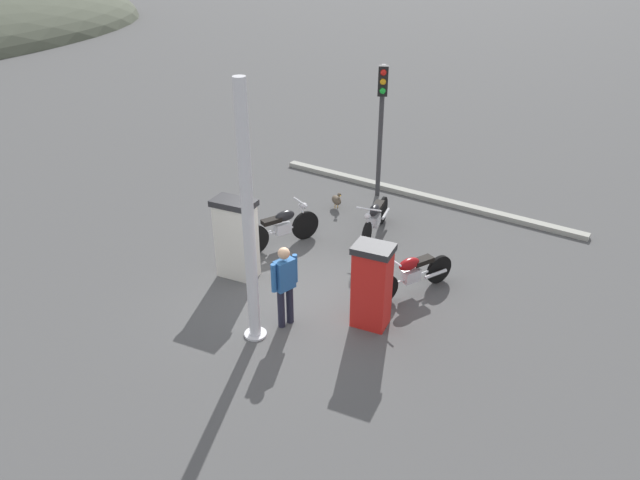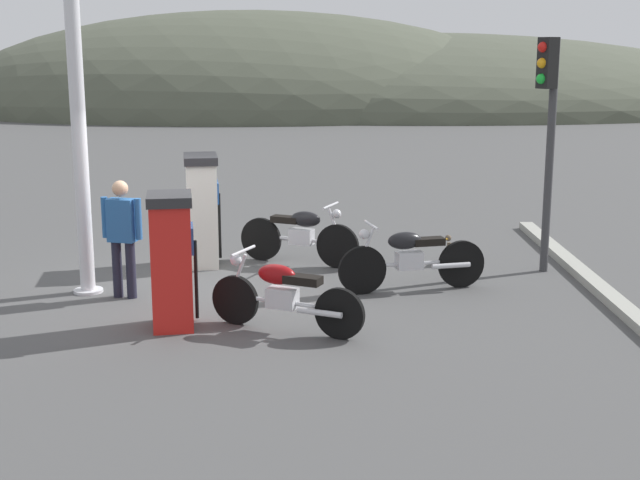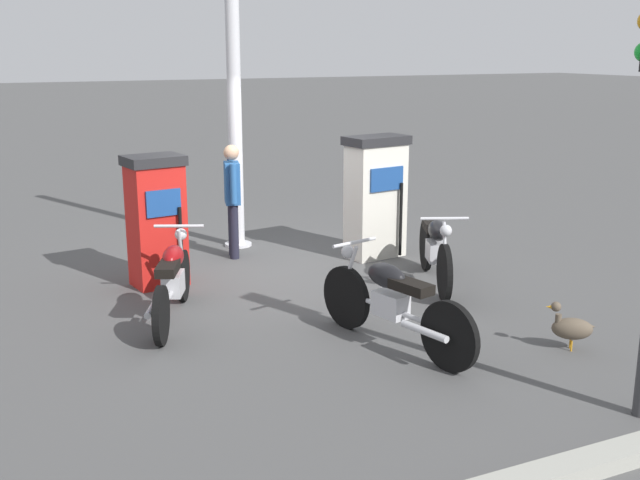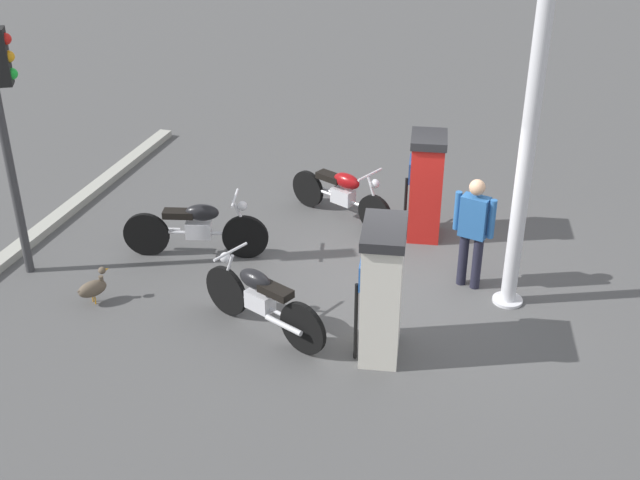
% 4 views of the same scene
% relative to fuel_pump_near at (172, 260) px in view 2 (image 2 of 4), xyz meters
% --- Properties ---
extents(ground_plane, '(120.00, 120.00, 0.00)m').
position_rel_fuel_pump_near_xyz_m(ground_plane, '(0.07, 1.54, -0.82)').
color(ground_plane, '#4C4C4C').
extents(fuel_pump_near, '(0.61, 0.75, 1.62)m').
position_rel_fuel_pump_near_xyz_m(fuel_pump_near, '(0.00, 0.00, 0.00)').
color(fuel_pump_near, red).
rests_on(fuel_pump_near, ground).
extents(fuel_pump_far, '(0.61, 0.93, 1.70)m').
position_rel_fuel_pump_near_xyz_m(fuel_pump_far, '(-0.00, 3.09, 0.04)').
color(fuel_pump_far, silver).
rests_on(fuel_pump_far, ground).
extents(motorcycle_near_pump, '(1.82, 0.96, 0.94)m').
position_rel_fuel_pump_near_xyz_m(motorcycle_near_pump, '(1.33, -0.18, -0.37)').
color(motorcycle_near_pump, black).
rests_on(motorcycle_near_pump, ground).
extents(motorcycle_far_pump, '(1.84, 0.91, 0.98)m').
position_rel_fuel_pump_near_xyz_m(motorcycle_far_pump, '(1.50, 3.09, -0.35)').
color(motorcycle_far_pump, black).
rests_on(motorcycle_far_pump, ground).
extents(motorcycle_extra, '(2.07, 0.68, 0.97)m').
position_rel_fuel_pump_near_xyz_m(motorcycle_extra, '(3.03, 1.55, -0.35)').
color(motorcycle_extra, black).
rests_on(motorcycle_extra, ground).
extents(attendant_person, '(0.57, 0.29, 1.59)m').
position_rel_fuel_pump_near_xyz_m(attendant_person, '(-0.84, 1.28, 0.08)').
color(attendant_person, '#1E1E2D').
rests_on(attendant_person, ground).
extents(wandering_duck, '(0.39, 0.45, 0.49)m').
position_rel_fuel_pump_near_xyz_m(wandering_duck, '(3.86, 3.09, -0.59)').
color(wandering_duck, brown).
rests_on(wandering_duck, ground).
extents(roadside_traffic_light, '(0.40, 0.31, 3.43)m').
position_rel_fuel_pump_near_xyz_m(roadside_traffic_light, '(5.09, 2.57, 1.54)').
color(roadside_traffic_light, '#38383A').
rests_on(roadside_traffic_light, ground).
extents(canopy_support_pole, '(0.40, 0.40, 4.55)m').
position_rel_fuel_pump_near_xyz_m(canopy_support_pole, '(-1.40, 1.55, 1.38)').
color(canopy_support_pole, silver).
rests_on(canopy_support_pole, ground).
extents(road_edge_kerb, '(0.34, 8.48, 0.12)m').
position_rel_fuel_pump_near_xyz_m(road_edge_kerb, '(5.62, 1.54, -0.76)').
color(road_edge_kerb, '#9E9E93').
rests_on(road_edge_kerb, ground).
extents(distant_hill_main, '(32.74, 23.11, 10.48)m').
position_rel_fuel_pump_near_xyz_m(distant_hill_main, '(-1.47, 38.59, -0.82)').
color(distant_hill_main, '#4C5142').
rests_on(distant_hill_main, ground).
extents(distant_hill_secondary, '(39.83, 26.28, 8.20)m').
position_rel_fuel_pump_near_xyz_m(distant_hill_secondary, '(7.84, 40.52, -0.82)').
color(distant_hill_secondary, '#4C5142').
rests_on(distant_hill_secondary, ground).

